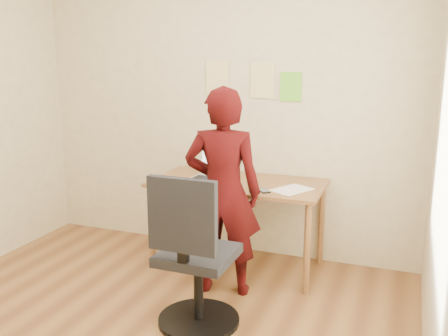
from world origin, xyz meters
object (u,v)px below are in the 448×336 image
at_px(laptop, 212,172).
at_px(person, 223,192).
at_px(desk, 238,192).
at_px(office_chair, 194,264).
at_px(phone, 264,191).

distance_m(laptop, person, 0.57).
distance_m(desk, person, 0.48).
bearing_deg(office_chair, person, 92.26).
relative_size(desk, person, 0.90).
relative_size(desk, office_chair, 1.33).
xyz_separation_m(phone, office_chair, (-0.22, -0.82, -0.29)).
xyz_separation_m(office_chair, person, (-0.02, 0.57, 0.32)).
height_order(office_chair, person, person).
bearing_deg(office_chair, laptop, 106.71).
bearing_deg(laptop, office_chair, -70.13).
relative_size(office_chair, person, 0.68).
bearing_deg(laptop, person, -55.76).
xyz_separation_m(desk, laptop, (-0.24, 0.03, 0.14)).
xyz_separation_m(desk, phone, (0.29, -0.21, 0.09)).
distance_m(desk, laptop, 0.28).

